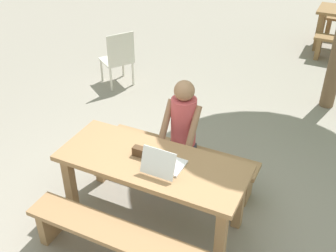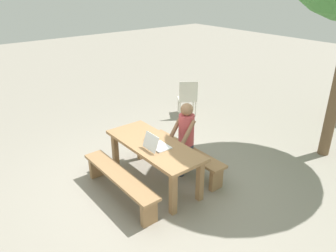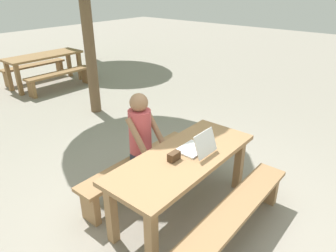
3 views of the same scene
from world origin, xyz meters
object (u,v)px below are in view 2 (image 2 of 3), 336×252
(laptop, at_px, (156,145))
(plastic_chair, at_px, (188,97))
(picnic_table_front, at_px, (154,150))
(person_seated, at_px, (184,134))
(small_pouch, at_px, (150,138))

(laptop, relative_size, plastic_chair, 0.38)
(laptop, bearing_deg, picnic_table_front, -22.71)
(laptop, height_order, person_seated, person_seated)
(plastic_chair, bearing_deg, person_seated, 81.04)
(picnic_table_front, xyz_separation_m, laptop, (0.15, -0.07, 0.18))
(person_seated, bearing_deg, small_pouch, -105.29)
(picnic_table_front, relative_size, person_seated, 1.43)
(small_pouch, distance_m, person_seated, 0.62)
(picnic_table_front, relative_size, small_pouch, 12.92)
(person_seated, bearing_deg, laptop, -79.78)
(picnic_table_front, height_order, person_seated, person_seated)
(small_pouch, bearing_deg, laptop, -16.90)
(small_pouch, bearing_deg, picnic_table_front, -8.90)
(small_pouch, relative_size, person_seated, 0.11)
(picnic_table_front, bearing_deg, laptop, -23.52)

